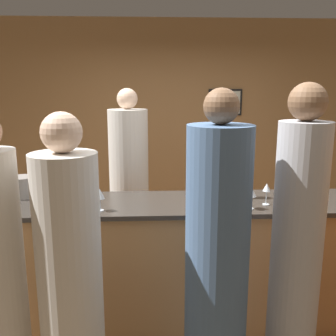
# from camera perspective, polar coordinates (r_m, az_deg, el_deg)

# --- Properties ---
(ground_plane) EXTENTS (14.00, 14.00, 0.00)m
(ground_plane) POSITION_cam_1_polar(r_m,az_deg,el_deg) (3.42, 4.36, -22.34)
(ground_plane) COLOR #4C3823
(back_wall) EXTENTS (8.00, 0.08, 2.80)m
(back_wall) POSITION_cam_1_polar(r_m,az_deg,el_deg) (5.01, 1.62, 5.98)
(back_wall) COLOR #A37547
(back_wall) RESTS_ON ground_plane
(bar_counter) EXTENTS (3.31, 0.65, 1.06)m
(bar_counter) POSITION_cam_1_polar(r_m,az_deg,el_deg) (3.15, 4.52, -14.33)
(bar_counter) COLOR #B27F4C
(bar_counter) RESTS_ON ground_plane
(bartender) EXTENTS (0.38, 0.38, 1.93)m
(bartender) POSITION_cam_1_polar(r_m,az_deg,el_deg) (3.77, -5.91, -3.95)
(bartender) COLOR silver
(bartender) RESTS_ON ground_plane
(guest_0) EXTENTS (0.38, 0.38, 1.94)m
(guest_0) POSITION_cam_1_polar(r_m,az_deg,el_deg) (2.33, 7.44, -14.35)
(guest_0) COLOR #4C6B93
(guest_0) RESTS_ON ground_plane
(guest_3) EXTENTS (0.31, 0.31, 1.97)m
(guest_3) POSITION_cam_1_polar(r_m,az_deg,el_deg) (2.50, 18.94, -12.20)
(guest_3) COLOR #B2B2B7
(guest_3) RESTS_ON ground_plane
(guest_4) EXTENTS (0.38, 0.38, 1.81)m
(guest_4) POSITION_cam_1_polar(r_m,az_deg,el_deg) (2.39, -14.70, -15.68)
(guest_4) COLOR silver
(guest_4) RESTS_ON ground_plane
(wine_bottle_0) EXTENTS (0.08, 0.08, 0.31)m
(wine_bottle_0) POSITION_cam_1_polar(r_m,az_deg,el_deg) (3.08, 11.71, -2.32)
(wine_bottle_0) COLOR black
(wine_bottle_0) RESTS_ON bar_counter
(ice_bucket) EXTENTS (0.20, 0.20, 0.17)m
(ice_bucket) POSITION_cam_1_polar(r_m,az_deg,el_deg) (3.27, -21.37, -2.70)
(ice_bucket) COLOR #9E9993
(ice_bucket) RESTS_ON bar_counter
(wine_glass_0) EXTENTS (0.07, 0.07, 0.17)m
(wine_glass_0) POSITION_cam_1_polar(r_m,az_deg,el_deg) (2.94, 16.94, -3.17)
(wine_glass_0) COLOR silver
(wine_glass_0) RESTS_ON bar_counter
(wine_glass_1) EXTENTS (0.08, 0.08, 0.17)m
(wine_glass_1) POSITION_cam_1_polar(r_m,az_deg,el_deg) (2.80, 12.53, -3.56)
(wine_glass_1) COLOR silver
(wine_glass_1) RESTS_ON bar_counter
(wine_glass_2) EXTENTS (0.07, 0.07, 0.17)m
(wine_glass_2) POSITION_cam_1_polar(r_m,az_deg,el_deg) (2.74, -10.35, -3.97)
(wine_glass_2) COLOR silver
(wine_glass_2) RESTS_ON bar_counter
(wine_glass_4) EXTENTS (0.06, 0.06, 0.17)m
(wine_glass_4) POSITION_cam_1_polar(r_m,az_deg,el_deg) (2.93, 14.82, -3.03)
(wine_glass_4) COLOR silver
(wine_glass_4) RESTS_ON bar_counter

